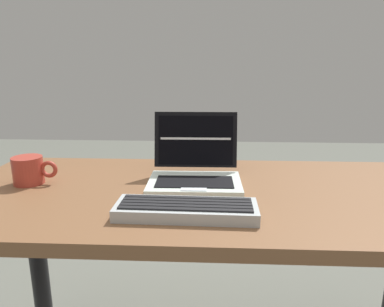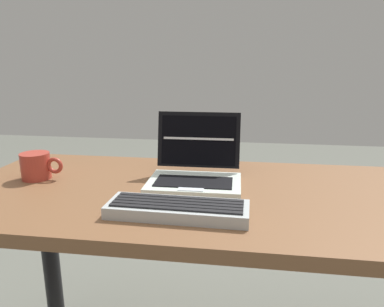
# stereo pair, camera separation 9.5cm
# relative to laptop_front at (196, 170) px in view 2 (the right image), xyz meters

# --- Properties ---
(desk) EXTENTS (1.52, 0.65, 0.75)m
(desk) POSITION_rel_laptop_front_xyz_m (0.07, -0.07, -0.16)
(desk) COLOR brown
(desk) RESTS_ON ground
(laptop_front) EXTENTS (0.28, 0.23, 0.20)m
(laptop_front) POSITION_rel_laptop_front_xyz_m (0.00, 0.00, 0.00)
(laptop_front) COLOR silver
(laptop_front) RESTS_ON desk
(external_keyboard) EXTENTS (0.34, 0.12, 0.03)m
(external_keyboard) POSITION_rel_laptop_front_xyz_m (-0.01, -0.24, -0.03)
(external_keyboard) COLOR #B0B7B9
(external_keyboard) RESTS_ON desk
(coffee_mug) EXTENTS (0.14, 0.09, 0.08)m
(coffee_mug) POSITION_rel_laptop_front_xyz_m (-0.50, -0.03, 0.00)
(coffee_mug) COLOR #B0392C
(coffee_mug) RESTS_ON desk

